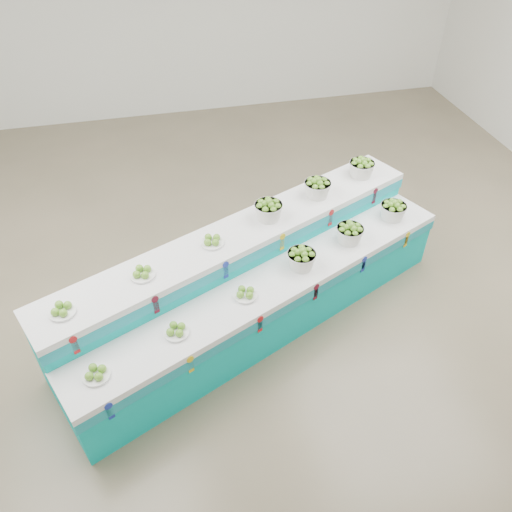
{
  "coord_description": "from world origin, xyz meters",
  "views": [
    {
      "loc": [
        -0.95,
        -4.26,
        4.27
      ],
      "look_at": [
        -0.05,
        -0.43,
        0.87
      ],
      "focal_mm": 35.66,
      "sensor_mm": 36.0,
      "label": 1
    }
  ],
  "objects_px": {
    "basket_upper_right": "(362,167)",
    "plate_upper_mid": "(142,272)",
    "display_stand": "(256,281)",
    "basket_lower_left": "(301,258)"
  },
  "relations": [
    {
      "from": "display_stand",
      "to": "basket_upper_right",
      "type": "xyz_separation_m",
      "value": [
        1.52,
        0.98,
        0.62
      ]
    },
    {
      "from": "basket_upper_right",
      "to": "display_stand",
      "type": "bearing_deg",
      "value": -147.07
    },
    {
      "from": "display_stand",
      "to": "plate_upper_mid",
      "type": "xyz_separation_m",
      "value": [
        -1.14,
        -0.2,
        0.56
      ]
    },
    {
      "from": "basket_upper_right",
      "to": "basket_lower_left",
      "type": "bearing_deg",
      "value": -134.39
    },
    {
      "from": "basket_upper_right",
      "to": "plate_upper_mid",
      "type": "bearing_deg",
      "value": -155.9
    },
    {
      "from": "display_stand",
      "to": "plate_upper_mid",
      "type": "relative_size",
      "value": 18.59
    },
    {
      "from": "display_stand",
      "to": "plate_upper_mid",
      "type": "height_order",
      "value": "plate_upper_mid"
    },
    {
      "from": "plate_upper_mid",
      "to": "basket_upper_right",
      "type": "distance_m",
      "value": 2.91
    },
    {
      "from": "display_stand",
      "to": "plate_upper_mid",
      "type": "bearing_deg",
      "value": 166.09
    },
    {
      "from": "plate_upper_mid",
      "to": "basket_upper_right",
      "type": "relative_size",
      "value": 0.8
    }
  ]
}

